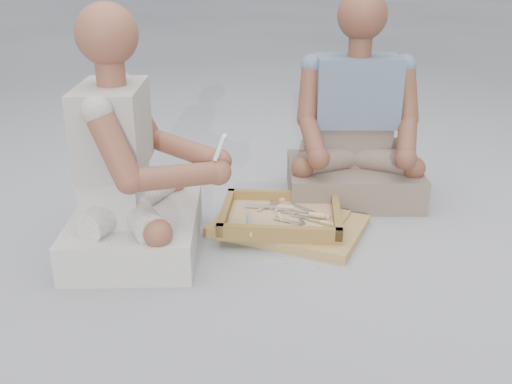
% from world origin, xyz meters
% --- Properties ---
extents(ground, '(60.00, 60.00, 0.00)m').
position_xyz_m(ground, '(0.00, 0.00, 0.00)').
color(ground, '#9E9EA3').
rests_on(ground, ground).
extents(carved_panel, '(0.68, 0.51, 0.04)m').
position_xyz_m(carved_panel, '(-0.01, 0.44, 0.02)').
color(carved_panel, olive).
rests_on(carved_panel, ground).
extents(tool_tray, '(0.57, 0.48, 0.07)m').
position_xyz_m(tool_tray, '(-0.04, 0.43, 0.06)').
color(tool_tray, brown).
rests_on(tool_tray, carved_panel).
extents(chisel_0, '(0.11, 0.21, 0.02)m').
position_xyz_m(chisel_0, '(-0.05, 0.43, 0.07)').
color(chisel_0, silver).
rests_on(chisel_0, tool_tray).
extents(chisel_1, '(0.22, 0.05, 0.02)m').
position_xyz_m(chisel_1, '(0.09, 0.46, 0.08)').
color(chisel_1, silver).
rests_on(chisel_1, tool_tray).
extents(chisel_2, '(0.20, 0.13, 0.02)m').
position_xyz_m(chisel_2, '(0.12, 0.49, 0.07)').
color(chisel_2, silver).
rests_on(chisel_2, tool_tray).
extents(chisel_3, '(0.18, 0.15, 0.02)m').
position_xyz_m(chisel_3, '(0.08, 0.33, 0.07)').
color(chisel_3, silver).
rests_on(chisel_3, tool_tray).
extents(chisel_4, '(0.11, 0.21, 0.02)m').
position_xyz_m(chisel_4, '(0.09, 0.34, 0.07)').
color(chisel_4, silver).
rests_on(chisel_4, tool_tray).
extents(chisel_5, '(0.13, 0.20, 0.02)m').
position_xyz_m(chisel_5, '(-0.07, 0.60, 0.07)').
color(chisel_5, silver).
rests_on(chisel_5, tool_tray).
extents(chisel_6, '(0.22, 0.07, 0.02)m').
position_xyz_m(chisel_6, '(0.10, 0.36, 0.07)').
color(chisel_6, silver).
rests_on(chisel_6, tool_tray).
extents(chisel_7, '(0.09, 0.21, 0.02)m').
position_xyz_m(chisel_7, '(-0.13, 0.27, 0.08)').
color(chisel_7, silver).
rests_on(chisel_7, tool_tray).
extents(chisel_8, '(0.21, 0.09, 0.02)m').
position_xyz_m(chisel_8, '(0.15, 0.41, 0.07)').
color(chisel_8, silver).
rests_on(chisel_8, tool_tray).
extents(chisel_9, '(0.22, 0.04, 0.02)m').
position_xyz_m(chisel_9, '(-0.05, 0.50, 0.08)').
color(chisel_9, silver).
rests_on(chisel_9, tool_tray).
extents(wood_chip_0, '(0.02, 0.02, 0.00)m').
position_xyz_m(wood_chip_0, '(0.26, 0.22, 0.00)').
color(wood_chip_0, tan).
rests_on(wood_chip_0, ground).
extents(wood_chip_1, '(0.02, 0.02, 0.00)m').
position_xyz_m(wood_chip_1, '(0.29, 0.42, 0.00)').
color(wood_chip_1, tan).
rests_on(wood_chip_1, ground).
extents(wood_chip_2, '(0.02, 0.02, 0.00)m').
position_xyz_m(wood_chip_2, '(-0.08, 0.17, 0.00)').
color(wood_chip_2, tan).
rests_on(wood_chip_2, ground).
extents(wood_chip_3, '(0.02, 0.02, 0.00)m').
position_xyz_m(wood_chip_3, '(0.04, 0.16, 0.00)').
color(wood_chip_3, tan).
rests_on(wood_chip_3, ground).
extents(wood_chip_4, '(0.02, 0.02, 0.00)m').
position_xyz_m(wood_chip_4, '(0.11, 0.48, 0.00)').
color(wood_chip_4, tan).
rests_on(wood_chip_4, ground).
extents(wood_chip_5, '(0.02, 0.02, 0.00)m').
position_xyz_m(wood_chip_5, '(-0.16, 0.60, 0.00)').
color(wood_chip_5, tan).
rests_on(wood_chip_5, ground).
extents(wood_chip_6, '(0.02, 0.02, 0.00)m').
position_xyz_m(wood_chip_6, '(0.30, 0.51, 0.00)').
color(wood_chip_6, tan).
rests_on(wood_chip_6, ground).
extents(wood_chip_7, '(0.02, 0.02, 0.00)m').
position_xyz_m(wood_chip_7, '(0.18, 0.15, 0.00)').
color(wood_chip_7, tan).
rests_on(wood_chip_7, ground).
extents(wood_chip_8, '(0.02, 0.02, 0.00)m').
position_xyz_m(wood_chip_8, '(0.02, 0.81, 0.00)').
color(wood_chip_8, tan).
rests_on(wood_chip_8, ground).
extents(wood_chip_9, '(0.02, 0.02, 0.00)m').
position_xyz_m(wood_chip_9, '(0.25, 0.75, 0.00)').
color(wood_chip_9, tan).
rests_on(wood_chip_9, ground).
extents(craftsman, '(0.72, 0.73, 0.97)m').
position_xyz_m(craftsman, '(-0.58, 0.13, 0.33)').
color(craftsman, silver).
rests_on(craftsman, ground).
extents(companion, '(0.73, 0.63, 0.98)m').
position_xyz_m(companion, '(0.22, 0.92, 0.33)').
color(companion, '#746154').
rests_on(companion, ground).
extents(mobile_phone, '(0.05, 0.04, 0.10)m').
position_xyz_m(mobile_phone, '(-0.22, 0.16, 0.45)').
color(mobile_phone, white).
rests_on(mobile_phone, craftsman).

